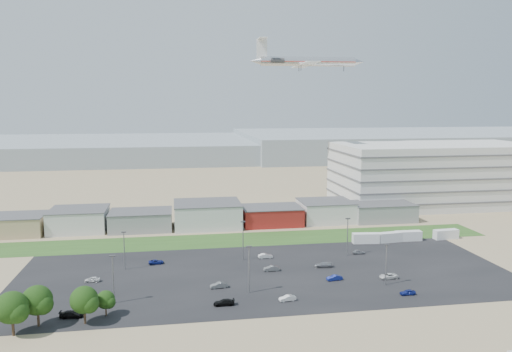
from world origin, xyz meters
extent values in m
plane|color=#907B5C|center=(0.00, 0.00, 0.00)|extent=(700.00, 700.00, 0.00)
cube|color=black|center=(5.00, 20.00, 0.01)|extent=(120.00, 50.00, 0.01)
cube|color=#2D521F|center=(0.00, 52.00, 0.01)|extent=(160.00, 16.00, 0.02)
cube|color=silver|center=(90.00, 95.00, 12.50)|extent=(80.00, 40.00, 25.00)
imported|color=silver|center=(33.06, 12.01, 0.62)|extent=(4.50, 2.18, 1.23)
imported|color=navy|center=(19.99, 12.98, 0.62)|extent=(3.88, 1.72, 1.24)
imported|color=navy|center=(32.86, 1.66, 0.58)|extent=(3.40, 1.37, 1.16)
imported|color=black|center=(-7.15, 2.44, 0.63)|extent=(4.37, 1.82, 1.26)
imported|color=#595B5E|center=(-7.29, 12.42, 0.65)|extent=(4.09, 1.75, 1.31)
imported|color=silver|center=(-36.18, 21.07, 0.60)|extent=(3.53, 1.43, 1.20)
imported|color=#595B5E|center=(6.64, 21.93, 0.66)|extent=(4.02, 1.45, 1.32)
imported|color=#A5A5AA|center=(33.18, 31.95, 0.60)|extent=(3.54, 1.50, 1.19)
imported|color=navy|center=(-21.88, 32.19, 0.54)|extent=(3.96, 1.92, 1.09)
imported|color=black|center=(-37.01, 1.32, 0.65)|extent=(4.62, 2.13, 1.31)
imported|color=silver|center=(7.04, 32.43, 0.64)|extent=(3.96, 1.63, 1.27)
imported|color=#A5A5AA|center=(20.09, 22.63, 0.66)|extent=(4.73, 2.43, 1.31)
imported|color=silver|center=(6.29, 2.64, 0.59)|extent=(3.74, 1.74, 1.19)
camera|label=1|loc=(-16.48, -95.29, 41.00)|focal=35.00mm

